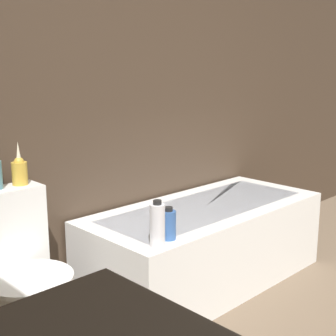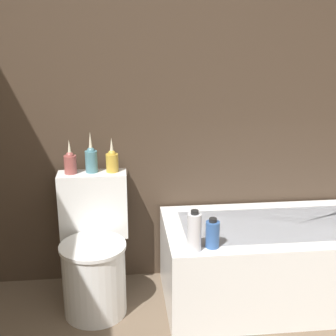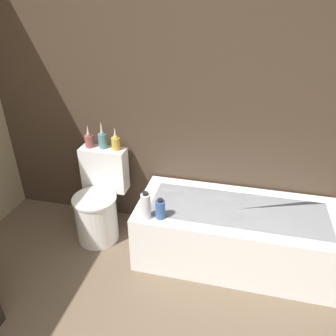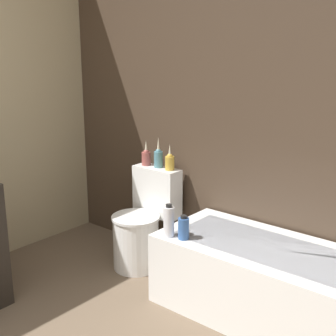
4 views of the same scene
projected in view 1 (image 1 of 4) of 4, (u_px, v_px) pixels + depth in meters
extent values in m
cube|color=#423326|center=(58.00, 66.00, 2.39)|extent=(6.40, 0.06, 2.60)
cube|color=white|center=(205.00, 244.00, 2.84)|extent=(1.53, 0.67, 0.48)
cube|color=#B7BCC6|center=(206.00, 207.00, 2.79)|extent=(1.33, 0.47, 0.01)
cylinder|color=white|center=(33.00, 324.00, 2.03)|extent=(0.35, 0.35, 0.41)
cylinder|color=white|center=(30.00, 279.00, 1.98)|extent=(0.37, 0.37, 0.02)
cube|color=white|center=(0.00, 231.00, 2.13)|extent=(0.40, 0.15, 0.39)
cylinder|color=gold|center=(20.00, 173.00, 2.17)|extent=(0.07, 0.07, 0.11)
sphere|color=gold|center=(19.00, 162.00, 2.16)|extent=(0.05, 0.05, 0.05)
cone|color=beige|center=(18.00, 152.00, 2.15)|extent=(0.03, 0.03, 0.10)
cylinder|color=silver|center=(157.00, 225.00, 2.14)|extent=(0.07, 0.07, 0.20)
cylinder|color=black|center=(157.00, 202.00, 2.12)|extent=(0.04, 0.04, 0.02)
cylinder|color=#335999|center=(169.00, 225.00, 2.24)|extent=(0.07, 0.07, 0.14)
cylinder|color=black|center=(169.00, 209.00, 2.22)|extent=(0.04, 0.04, 0.02)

